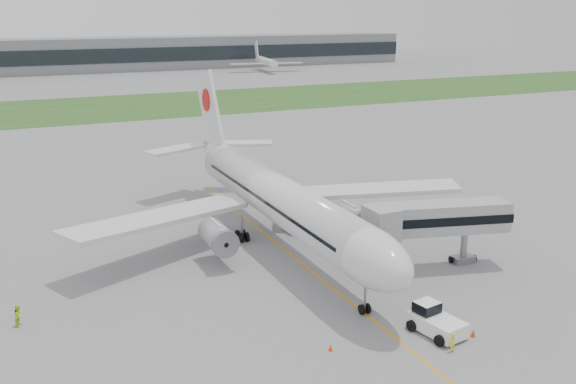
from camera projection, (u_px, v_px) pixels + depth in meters
name	position (u px, v px, depth m)	size (l,w,h in m)	color
ground	(293.00, 256.00, 69.80)	(600.00, 600.00, 0.00)	gray
apron_markings	(313.00, 273.00, 65.43)	(70.00, 70.00, 0.04)	orange
grass_strip	(106.00, 108.00, 174.63)	(600.00, 50.00, 0.02)	#26531F
terminal_building	(61.00, 56.00, 268.69)	(320.00, 22.30, 14.00)	slate
airliner	(275.00, 195.00, 72.49)	(48.13, 53.95, 17.88)	silver
pushback_tug	(434.00, 320.00, 53.19)	(3.81, 5.02, 2.37)	white
jet_bridge	(432.00, 219.00, 65.47)	(15.47, 6.77, 7.07)	#9F9FA1
safety_cone_left	(330.00, 348.00, 50.46)	(0.39, 0.39, 0.53)	#D93E0B
safety_cone_right	(473.00, 333.00, 52.63)	(0.42, 0.42, 0.58)	#D93E0B
ground_crew_near	(452.00, 342.00, 50.24)	(0.58, 0.38, 1.58)	yellow
ground_crew_far	(19.00, 315.00, 54.37)	(0.90, 0.70, 1.85)	#B0F428
distant_aircraft_right	(266.00, 72.00, 274.48)	(31.41, 27.71, 12.01)	silver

